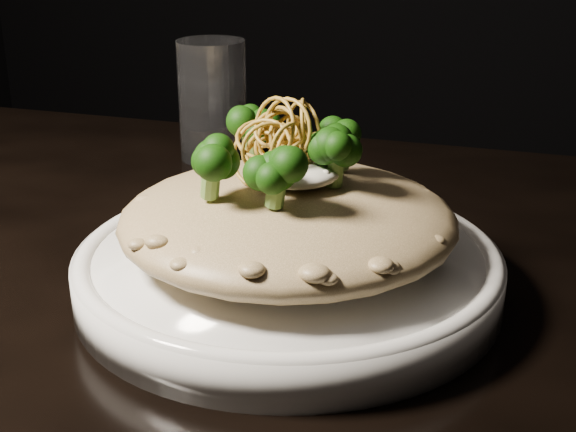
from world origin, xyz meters
name	(u,v)px	position (x,y,z in m)	size (l,w,h in m)	color
table	(187,389)	(0.00, 0.00, 0.67)	(1.10, 0.80, 0.75)	black
plate	(288,271)	(0.07, 0.02, 0.76)	(0.29, 0.29, 0.03)	white
risotto	(288,219)	(0.07, 0.01, 0.80)	(0.22, 0.22, 0.05)	brown
broccoli	(279,148)	(0.07, 0.02, 0.85)	(0.13, 0.13, 0.05)	black
cheese	(297,171)	(0.08, 0.02, 0.84)	(0.06, 0.06, 0.02)	white
shallots	(286,129)	(0.07, 0.02, 0.86)	(0.06, 0.06, 0.04)	brown
drinking_glass	(212,100)	(-0.09, 0.28, 0.81)	(0.07, 0.07, 0.12)	silver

